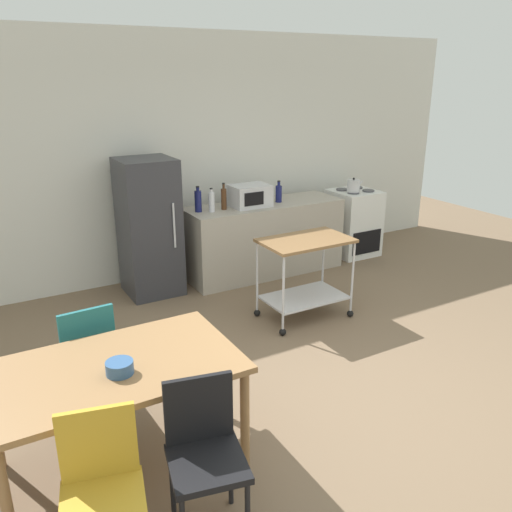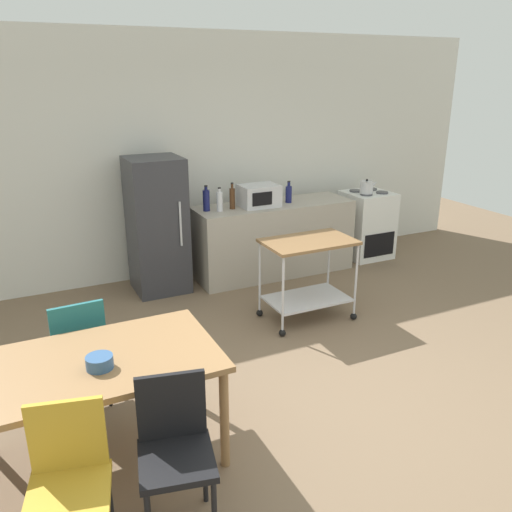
% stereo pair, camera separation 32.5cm
% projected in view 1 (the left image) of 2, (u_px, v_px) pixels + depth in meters
% --- Properties ---
extents(ground_plane, '(12.00, 12.00, 0.00)m').
position_uv_depth(ground_plane, '(333.00, 392.00, 4.20)').
color(ground_plane, brown).
extents(back_wall, '(8.40, 0.12, 2.90)m').
position_uv_depth(back_wall, '(176.00, 158.00, 6.35)').
color(back_wall, silver).
rests_on(back_wall, ground_plane).
extents(kitchen_counter, '(2.00, 0.64, 0.90)m').
position_uv_depth(kitchen_counter, '(264.00, 238.00, 6.61)').
color(kitchen_counter, '#A89E8E').
rests_on(kitchen_counter, ground_plane).
extents(dining_table, '(1.50, 0.90, 0.75)m').
position_uv_depth(dining_table, '(115.00, 377.00, 3.20)').
color(dining_table, olive).
rests_on(dining_table, ground_plane).
extents(chair_teal, '(0.42, 0.42, 0.89)m').
position_uv_depth(chair_teal, '(86.00, 351.00, 3.80)').
color(chair_teal, '#1E666B').
rests_on(chair_teal, ground_plane).
extents(chair_black, '(0.47, 0.47, 0.89)m').
position_uv_depth(chair_black, '(204.00, 448.00, 2.82)').
color(chair_black, black).
rests_on(chair_black, ground_plane).
extents(chair_mustard, '(0.48, 0.48, 0.89)m').
position_uv_depth(chair_mustard, '(102.00, 487.00, 2.55)').
color(chair_mustard, gold).
rests_on(chair_mustard, ground_plane).
extents(stove_oven, '(0.60, 0.61, 0.92)m').
position_uv_depth(stove_oven, '(353.00, 222.00, 7.30)').
color(stove_oven, white).
rests_on(stove_oven, ground_plane).
extents(refrigerator, '(0.60, 0.63, 1.55)m').
position_uv_depth(refrigerator, '(149.00, 228.00, 5.90)').
color(refrigerator, '#333338').
rests_on(refrigerator, ground_plane).
extents(kitchen_cart, '(0.91, 0.57, 0.85)m').
position_uv_depth(kitchen_cart, '(305.00, 265.00, 5.33)').
color(kitchen_cart, brown).
rests_on(kitchen_cart, ground_plane).
extents(bottle_wine, '(0.08, 0.08, 0.30)m').
position_uv_depth(bottle_wine, '(198.00, 201.00, 6.04)').
color(bottle_wine, navy).
rests_on(bottle_wine, kitchen_counter).
extents(bottle_hot_sauce, '(0.07, 0.07, 0.28)m').
position_uv_depth(bottle_hot_sauce, '(212.00, 202.00, 6.04)').
color(bottle_hot_sauce, silver).
rests_on(bottle_hot_sauce, kitchen_counter).
extents(bottle_sesame_oil, '(0.06, 0.06, 0.31)m').
position_uv_depth(bottle_sesame_oil, '(224.00, 198.00, 6.14)').
color(bottle_sesame_oil, '#4C2D19').
rests_on(bottle_sesame_oil, kitchen_counter).
extents(microwave, '(0.46, 0.35, 0.26)m').
position_uv_depth(microwave, '(250.00, 196.00, 6.29)').
color(microwave, silver).
rests_on(microwave, kitchen_counter).
extents(bottle_soda, '(0.08, 0.08, 0.27)m').
position_uv_depth(bottle_soda, '(279.00, 193.00, 6.50)').
color(bottle_soda, navy).
rests_on(bottle_soda, kitchen_counter).
extents(fruit_bowl, '(0.16, 0.16, 0.08)m').
position_uv_depth(fruit_bowl, '(120.00, 368.00, 3.07)').
color(fruit_bowl, '#33598C').
rests_on(fruit_bowl, dining_table).
extents(kettle, '(0.24, 0.17, 0.19)m').
position_uv_depth(kettle, '(353.00, 186.00, 6.99)').
color(kettle, silver).
rests_on(kettle, stove_oven).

